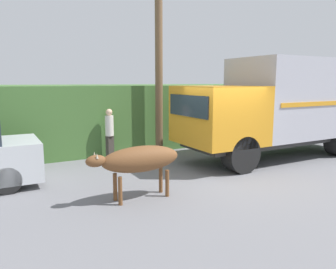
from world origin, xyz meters
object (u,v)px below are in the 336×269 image
cargo_truck (285,104)px  pedestrian_on_hill (110,131)px  utility_pole (159,60)px  brown_cow (139,160)px

cargo_truck → pedestrian_on_hill: bearing=155.2°
cargo_truck → pedestrian_on_hill: 6.21m
pedestrian_on_hill → utility_pole: bearing=156.0°
utility_pole → pedestrian_on_hill: bearing=176.7°
cargo_truck → brown_cow: 6.52m
brown_cow → pedestrian_on_hill: bearing=66.3°
cargo_truck → utility_pole: (-3.69, 2.51, 1.55)m
cargo_truck → pedestrian_on_hill: (-5.56, 2.62, -0.90)m
cargo_truck → utility_pole: 4.72m
brown_cow → pedestrian_on_hill: pedestrian_on_hill is taller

